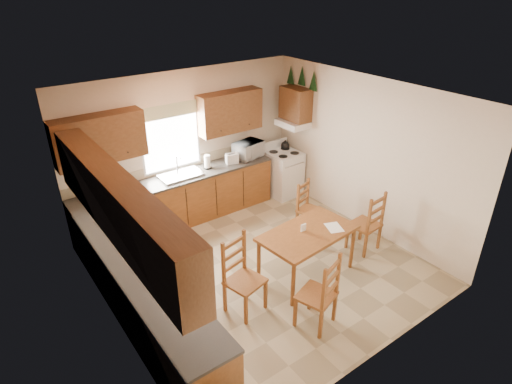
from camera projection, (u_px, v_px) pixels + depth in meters
floor at (260, 266)px, 6.78m from camera, size 4.50×4.50×0.00m
ceiling at (260, 98)px, 5.54m from camera, size 4.50×4.50×0.00m
wall_left at (105, 242)px, 4.98m from camera, size 4.50×4.50×0.00m
wall_right at (365, 155)px, 7.35m from camera, size 4.50×4.50×0.00m
wall_back at (186, 145)px, 7.78m from camera, size 4.50×4.50×0.00m
wall_front at (386, 268)px, 4.55m from camera, size 4.50×4.50×0.00m
lower_cab_back at (179, 201)px, 7.78m from camera, size 3.75×0.60×0.88m
lower_cab_left at (144, 299)px, 5.45m from camera, size 0.60×3.60×0.88m
counter_back at (177, 178)px, 7.57m from camera, size 3.75×0.63×0.04m
counter_left at (140, 270)px, 5.24m from camera, size 0.63×3.60×0.04m
backsplash at (169, 167)px, 7.73m from camera, size 3.75×0.01×0.18m
upper_cab_back_left at (100, 139)px, 6.61m from camera, size 1.41×0.33×0.75m
upper_cab_back_right at (230, 112)px, 7.88m from camera, size 1.25×0.33×0.75m
upper_cab_left at (117, 205)px, 4.73m from camera, size 0.33×3.60×0.75m
upper_cab_stove at (295, 104)px, 8.19m from camera, size 0.33×0.62×0.62m
range_hood at (293, 123)px, 8.33m from camera, size 0.44×0.62×0.12m
window_frame at (171, 138)px, 7.50m from camera, size 1.13×0.02×1.18m
window_pane at (171, 138)px, 7.50m from camera, size 1.05×0.01×1.10m
window_valance at (169, 111)px, 7.25m from camera, size 1.19×0.01×0.24m
sink_basin at (181, 175)px, 7.59m from camera, size 0.75×0.45×0.04m
pine_decal_a at (313, 81)px, 7.80m from camera, size 0.22×0.22×0.36m
pine_decal_b at (302, 76)px, 8.02m from camera, size 0.22×0.22×0.36m
pine_decal_c at (291, 75)px, 8.26m from camera, size 0.22×0.22×0.36m
stove at (283, 174)px, 8.78m from camera, size 0.63×0.64×0.91m
coffeemaker at (89, 191)px, 6.68m from camera, size 0.24×0.28×0.37m
paper_towel at (207, 162)px, 7.84m from camera, size 0.15×0.15×0.26m
toaster at (232, 158)px, 8.07m from camera, size 0.26×0.20×0.19m
microwave at (248, 150)px, 8.30m from camera, size 0.59×0.48×0.31m
dining_table at (307, 253)px, 6.43m from camera, size 1.51×0.95×0.77m
chair_near_left at (317, 291)px, 5.44m from camera, size 0.56×0.55×1.07m
chair_near_right at (365, 221)px, 6.98m from camera, size 0.48×0.46×1.06m
chair_far_left at (245, 277)px, 5.67m from camera, size 0.55×0.54×1.10m
chair_far_right at (310, 207)px, 7.56m from camera, size 0.46×0.45×0.90m
table_paper at (334, 227)px, 6.36m from camera, size 0.31×0.35×0.00m
table_card at (303, 228)px, 6.25m from camera, size 0.09×0.02×0.12m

